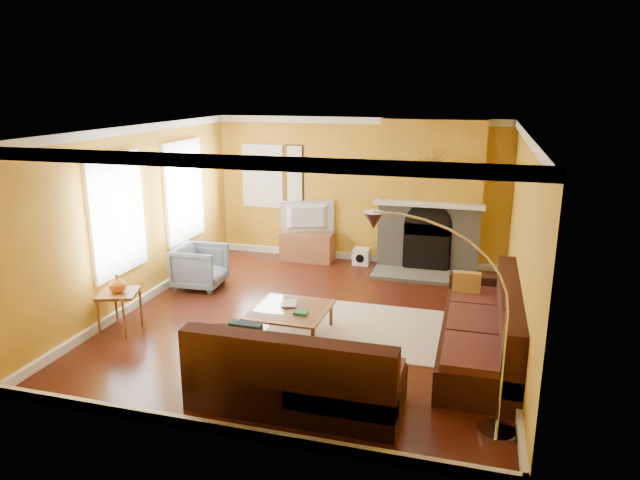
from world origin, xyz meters
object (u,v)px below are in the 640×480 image
(arc_lamp, at_px, (442,327))
(coffee_table, at_px, (290,322))
(sectional_sofa, at_px, (376,322))
(side_table, at_px, (120,311))
(media_console, at_px, (307,246))
(armchair, at_px, (200,267))

(arc_lamp, bearing_deg, coffee_table, 142.16)
(sectional_sofa, bearing_deg, side_table, -176.84)
(media_console, bearing_deg, arc_lamp, -60.17)
(side_table, bearing_deg, arc_lamp, -14.81)
(sectional_sofa, height_order, coffee_table, sectional_sofa)
(coffee_table, height_order, media_console, media_console)
(media_console, height_order, side_table, same)
(armchair, xyz_separation_m, arc_lamp, (4.11, -3.02, 0.71))
(side_table, bearing_deg, sectional_sofa, 3.16)
(armchair, height_order, side_table, armchair)
(arc_lamp, bearing_deg, media_console, 119.83)
(coffee_table, bearing_deg, arc_lamp, -37.84)
(sectional_sofa, xyz_separation_m, coffee_table, (-1.20, 0.25, -0.25))
(coffee_table, height_order, arc_lamp, arc_lamp)
(coffee_table, distance_m, arc_lamp, 2.75)
(sectional_sofa, relative_size, arc_lamp, 1.68)
(sectional_sofa, relative_size, media_console, 3.57)
(side_table, distance_m, arc_lamp, 4.59)
(media_console, xyz_separation_m, armchair, (-1.27, -1.93, 0.08))
(media_console, bearing_deg, sectional_sofa, -61.23)
(armchair, distance_m, side_table, 1.88)
(coffee_table, xyz_separation_m, side_table, (-2.31, -0.45, 0.08))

